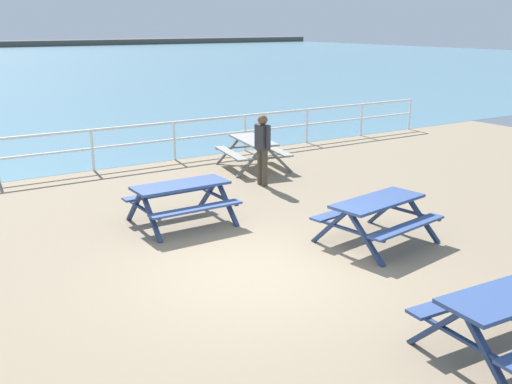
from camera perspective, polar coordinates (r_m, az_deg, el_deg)
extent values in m
cube|color=gray|center=(9.26, -0.04, -8.23)|extent=(30.00, 24.00, 0.20)
cube|color=white|center=(15.77, -15.49, 5.70)|extent=(23.00, 0.06, 0.06)
cube|color=white|center=(15.86, -15.37, 4.02)|extent=(23.00, 0.05, 0.05)
cylinder|color=white|center=(15.87, -15.36, 3.84)|extent=(0.07, 0.07, 1.05)
cylinder|color=white|center=(16.68, -7.81, 4.82)|extent=(0.07, 0.07, 1.05)
cylinder|color=white|center=(17.75, -1.04, 5.64)|extent=(0.07, 0.07, 1.05)
cylinder|color=white|center=(19.04, 4.89, 6.28)|extent=(0.07, 0.07, 1.05)
cylinder|color=white|center=(20.50, 10.04, 6.79)|extent=(0.07, 0.07, 1.05)
cylinder|color=white|center=(22.11, 14.48, 7.18)|extent=(0.07, 0.07, 1.05)
cube|color=#334C84|center=(11.25, -7.20, 0.65)|extent=(1.80, 0.71, 0.05)
cube|color=#334C84|center=(11.88, -8.47, -0.09)|extent=(1.80, 0.27, 0.04)
cube|color=#334C84|center=(10.80, -5.70, -1.61)|extent=(1.80, 0.27, 0.04)
cube|color=navy|center=(12.02, -4.59, -0.14)|extent=(0.09, 0.79, 0.79)
cube|color=navy|center=(11.39, -2.78, -1.02)|extent=(0.09, 0.79, 0.79)
cube|color=navy|center=(11.69, -3.72, -0.36)|extent=(0.07, 1.50, 0.04)
cube|color=navy|center=(11.39, -11.50, -1.33)|extent=(0.09, 0.79, 0.79)
cube|color=navy|center=(10.73, -9.99, -2.33)|extent=(0.09, 0.79, 0.79)
cube|color=navy|center=(11.04, -10.78, -1.59)|extent=(0.07, 1.50, 0.04)
cube|color=#334C84|center=(10.38, 11.58, -0.85)|extent=(1.89, 0.97, 0.05)
cube|color=#334C84|center=(10.84, 8.89, -1.67)|extent=(1.82, 0.53, 0.04)
cube|color=#334C84|center=(10.14, 14.27, -3.23)|extent=(1.82, 0.53, 0.04)
cube|color=navy|center=(11.31, 12.36, -1.50)|extent=(0.20, 0.80, 0.79)
cube|color=navy|center=(10.91, 15.52, -2.37)|extent=(0.20, 0.80, 0.79)
cube|color=navy|center=(11.09, 13.93, -1.71)|extent=(0.29, 1.49, 0.04)
cube|color=navy|center=(10.14, 7.10, -3.28)|extent=(0.20, 0.80, 0.79)
cube|color=navy|center=(9.70, 10.42, -4.34)|extent=(0.20, 0.80, 0.79)
cube|color=navy|center=(9.90, 8.73, -3.55)|extent=(0.29, 1.49, 0.04)
cube|color=gray|center=(15.52, -0.30, 5.00)|extent=(1.01, 1.90, 0.05)
cube|color=gray|center=(15.37, -2.44, 3.73)|extent=(0.58, 1.82, 0.04)
cube|color=gray|center=(15.82, 1.79, 4.09)|extent=(0.58, 1.82, 0.04)
cube|color=slate|center=(16.18, -2.57, 4.07)|extent=(0.79, 0.22, 0.79)
cube|color=slate|center=(16.44, -0.10, 4.28)|extent=(0.79, 0.22, 0.79)
cube|color=slate|center=(16.30, -1.32, 4.33)|extent=(1.49, 0.33, 0.04)
cube|color=slate|center=(14.75, -0.51, 2.93)|extent=(0.79, 0.22, 0.79)
cube|color=slate|center=(15.04, 2.15, 3.17)|extent=(0.79, 0.22, 0.79)
cube|color=slate|center=(14.88, 0.83, 3.22)|extent=(1.49, 0.33, 0.04)
cube|color=#334C84|center=(7.82, 19.60, -9.53)|extent=(1.81, 0.37, 0.04)
cube|color=navy|center=(7.18, 16.79, -12.30)|extent=(0.13, 0.80, 0.79)
cube|color=navy|center=(6.76, 21.46, -14.65)|extent=(0.13, 0.80, 0.79)
cube|color=navy|center=(6.94, 19.08, -13.12)|extent=(0.15, 1.50, 0.04)
cylinder|color=#4C4233|center=(14.00, 0.41, 2.43)|extent=(0.14, 0.14, 0.85)
cylinder|color=#4C4233|center=(13.86, 0.83, 2.29)|extent=(0.14, 0.14, 0.85)
cube|color=#333338|center=(13.78, 0.63, 5.25)|extent=(0.23, 0.35, 0.58)
cylinder|color=#333338|center=(13.96, 0.11, 5.51)|extent=(0.09, 0.09, 0.52)
cylinder|color=#333338|center=(13.60, 1.16, 5.23)|extent=(0.09, 0.09, 0.52)
sphere|color=brown|center=(13.71, 0.63, 6.92)|extent=(0.23, 0.23, 0.23)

